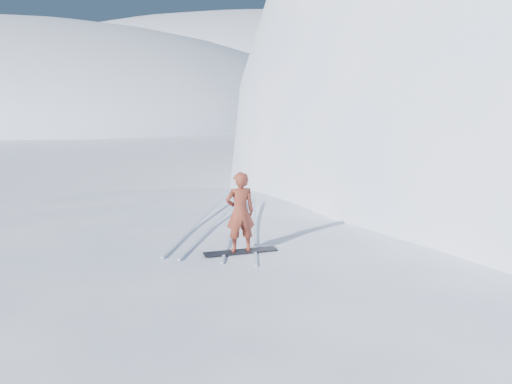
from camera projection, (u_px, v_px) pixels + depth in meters
near_ridge at (301, 362)px, 12.31m from camera, size 36.00×28.00×4.80m
far_ridge_c at (245, 98)px, 124.26m from camera, size 140.00×90.00×36.00m
wind_bumps at (218, 369)px, 12.00m from camera, size 16.00×14.40×1.00m
snowboard at (240, 252)px, 12.06m from camera, size 1.45×1.15×0.03m
snowboarder at (240, 212)px, 11.87m from camera, size 0.74×0.69×1.70m
board_tracks at (226, 222)px, 14.35m from camera, size 3.05×5.95×0.04m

